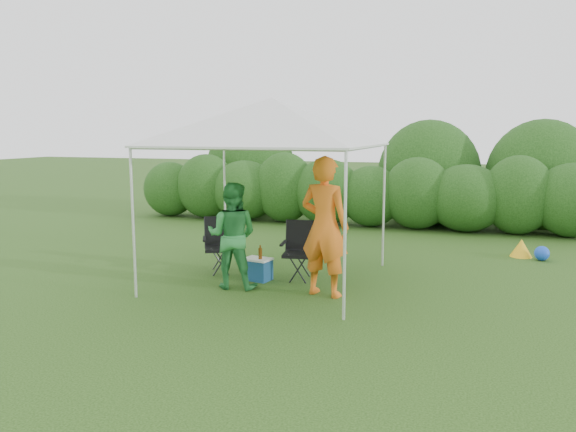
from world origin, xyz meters
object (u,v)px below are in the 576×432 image
(chair_left, at_px, (220,241))
(cooler, at_px, (258,269))
(chair_right, at_px, (301,246))
(woman, at_px, (232,236))
(canopy, at_px, (272,122))
(man, at_px, (325,227))

(chair_left, height_order, cooler, chair_left)
(chair_right, height_order, chair_left, chair_right)
(woman, bearing_deg, canopy, -132.34)
(man, relative_size, woman, 1.26)
(canopy, distance_m, woman, 1.82)
(chair_left, bearing_deg, cooler, -49.07)
(woman, relative_size, cooler, 3.37)
(chair_right, distance_m, man, 1.10)
(chair_left, distance_m, woman, 1.07)
(cooler, bearing_deg, chair_right, 39.92)
(man, bearing_deg, chair_right, -40.62)
(canopy, bearing_deg, cooler, -158.88)
(canopy, distance_m, chair_right, 2.00)
(chair_right, bearing_deg, woman, -142.80)
(chair_right, bearing_deg, canopy, -156.88)
(chair_right, xyz_separation_m, man, (0.60, -0.79, 0.48))
(chair_left, relative_size, woman, 0.57)
(woman, bearing_deg, cooler, -118.93)
(canopy, relative_size, man, 1.56)
(chair_left, xyz_separation_m, man, (2.01, -0.80, 0.48))
(canopy, xyz_separation_m, chair_left, (-1.02, 0.25, -1.95))
(man, distance_m, woman, 1.42)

